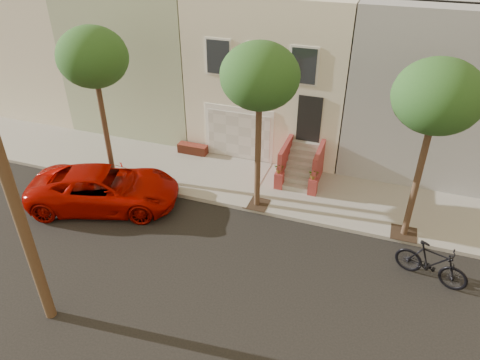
% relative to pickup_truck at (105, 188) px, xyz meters
% --- Properties ---
extents(ground, '(90.00, 90.00, 0.00)m').
position_rel_pickup_truck_xyz_m(ground, '(4.61, -2.09, -0.79)').
color(ground, black).
rests_on(ground, ground).
extents(sidewalk, '(40.00, 3.70, 0.15)m').
position_rel_pickup_truck_xyz_m(sidewalk, '(4.61, 3.26, -0.71)').
color(sidewalk, gray).
rests_on(sidewalk, ground).
extents(house_row, '(33.10, 11.70, 7.00)m').
position_rel_pickup_truck_xyz_m(house_row, '(4.61, 9.10, 2.86)').
color(house_row, beige).
rests_on(house_row, sidewalk).
extents(tree_left, '(2.70, 2.57, 6.30)m').
position_rel_pickup_truck_xyz_m(tree_left, '(-0.89, 1.81, 4.47)').
color(tree_left, '#2D2116').
rests_on(tree_left, sidewalk).
extents(tree_mid, '(2.70, 2.57, 6.30)m').
position_rel_pickup_truck_xyz_m(tree_mid, '(5.61, 1.81, 4.47)').
color(tree_mid, '#2D2116').
rests_on(tree_mid, sidewalk).
extents(tree_right, '(2.70, 2.57, 6.30)m').
position_rel_pickup_truck_xyz_m(tree_right, '(11.11, 1.81, 4.47)').
color(tree_right, '#2D2116').
rests_on(tree_right, sidewalk).
extents(pickup_truck, '(6.19, 4.21, 1.57)m').
position_rel_pickup_truck_xyz_m(pickup_truck, '(0.00, 0.00, 0.00)').
color(pickup_truck, '#9E0700').
rests_on(pickup_truck, ground).
extents(motorcycle, '(2.32, 1.28, 1.34)m').
position_rel_pickup_truck_xyz_m(motorcycle, '(11.90, -0.15, -0.12)').
color(motorcycle, black).
rests_on(motorcycle, ground).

